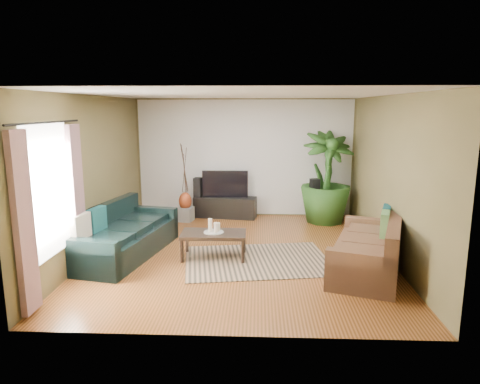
# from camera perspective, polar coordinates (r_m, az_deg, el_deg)

# --- Properties ---
(floor) EXTENTS (5.50, 5.50, 0.00)m
(floor) POSITION_cam_1_polar(r_m,az_deg,el_deg) (7.51, -0.07, -8.18)
(floor) COLOR #965027
(floor) RESTS_ON ground
(ceiling) EXTENTS (5.50, 5.50, 0.00)m
(ceiling) POSITION_cam_1_polar(r_m,az_deg,el_deg) (7.09, -0.07, 12.88)
(ceiling) COLOR white
(ceiling) RESTS_ON ground
(wall_back) EXTENTS (5.00, 0.00, 5.00)m
(wall_back) POSITION_cam_1_polar(r_m,az_deg,el_deg) (9.90, 0.65, 4.56)
(wall_back) COLOR brown
(wall_back) RESTS_ON ground
(wall_front) EXTENTS (5.00, 0.00, 5.00)m
(wall_front) POSITION_cam_1_polar(r_m,az_deg,el_deg) (4.49, -1.65, -3.51)
(wall_front) COLOR brown
(wall_front) RESTS_ON ground
(wall_left) EXTENTS (0.00, 5.50, 5.50)m
(wall_left) POSITION_cam_1_polar(r_m,az_deg,el_deg) (7.70, -19.00, 2.06)
(wall_left) COLOR brown
(wall_left) RESTS_ON ground
(wall_right) EXTENTS (0.00, 5.50, 5.50)m
(wall_right) POSITION_cam_1_polar(r_m,az_deg,el_deg) (7.49, 19.41, 1.79)
(wall_right) COLOR brown
(wall_right) RESTS_ON ground
(backwall_panel) EXTENTS (4.90, 0.00, 4.90)m
(backwall_panel) POSITION_cam_1_polar(r_m,az_deg,el_deg) (9.89, 0.65, 4.55)
(backwall_panel) COLOR white
(backwall_panel) RESTS_ON ground
(window_pane) EXTENTS (0.00, 1.80, 1.80)m
(window_pane) POSITION_cam_1_polar(r_m,az_deg,el_deg) (6.25, -24.16, 0.16)
(window_pane) COLOR white
(window_pane) RESTS_ON ground
(curtain_near) EXTENTS (0.08, 0.35, 2.20)m
(curtain_near) POSITION_cam_1_polar(r_m,az_deg,el_deg) (5.63, -26.87, -3.80)
(curtain_near) COLOR gray
(curtain_near) RESTS_ON ground
(curtain_far) EXTENTS (0.08, 0.35, 2.20)m
(curtain_far) POSITION_cam_1_polar(r_m,az_deg,el_deg) (6.94, -20.89, -0.69)
(curtain_far) COLOR gray
(curtain_far) RESTS_ON ground
(curtain_rod) EXTENTS (0.03, 1.90, 0.03)m
(curtain_rod) POSITION_cam_1_polar(r_m,az_deg,el_deg) (6.13, -24.41, 8.44)
(curtain_rod) COLOR black
(curtain_rod) RESTS_ON ground
(sofa_left) EXTENTS (1.45, 2.50, 0.85)m
(sofa_left) POSITION_cam_1_polar(r_m,az_deg,el_deg) (7.58, -15.20, -5.02)
(sofa_left) COLOR black
(sofa_left) RESTS_ON floor
(sofa_right) EXTENTS (1.56, 2.26, 0.85)m
(sofa_right) POSITION_cam_1_polar(r_m,az_deg,el_deg) (6.91, 16.61, -6.68)
(sofa_right) COLOR brown
(sofa_right) RESTS_ON floor
(area_rug) EXTENTS (2.59, 2.02, 0.01)m
(area_rug) POSITION_cam_1_polar(r_m,az_deg,el_deg) (7.17, 2.34, -9.09)
(area_rug) COLOR #9F7E5D
(area_rug) RESTS_ON floor
(coffee_table) EXTENTS (1.08, 0.60, 0.44)m
(coffee_table) POSITION_cam_1_polar(r_m,az_deg,el_deg) (7.25, -3.51, -7.07)
(coffee_table) COLOR black
(coffee_table) RESTS_ON floor
(candle_tray) EXTENTS (0.33, 0.33, 0.01)m
(candle_tray) POSITION_cam_1_polar(r_m,az_deg,el_deg) (7.19, -3.54, -5.35)
(candle_tray) COLOR #969691
(candle_tray) RESTS_ON coffee_table
(candle_tall) EXTENTS (0.07, 0.07, 0.22)m
(candle_tall) POSITION_cam_1_polar(r_m,az_deg,el_deg) (7.19, -4.00, -4.40)
(candle_tall) COLOR beige
(candle_tall) RESTS_ON candle_tray
(candle_mid) EXTENTS (0.07, 0.07, 0.17)m
(candle_mid) POSITION_cam_1_polar(r_m,az_deg,el_deg) (7.12, -3.26, -4.75)
(candle_mid) COLOR #F4E5CE
(candle_mid) RESTS_ON candle_tray
(candle_short) EXTENTS (0.07, 0.07, 0.14)m
(candle_short) POSITION_cam_1_polar(r_m,az_deg,el_deg) (7.21, -2.94, -4.65)
(candle_short) COLOR beige
(candle_short) RESTS_ON candle_tray
(tv_stand) EXTENTS (1.46, 0.61, 0.47)m
(tv_stand) POSITION_cam_1_polar(r_m,az_deg,el_deg) (9.87, -1.98, -2.04)
(tv_stand) COLOR black
(tv_stand) RESTS_ON floor
(television) EXTENTS (1.04, 0.06, 0.62)m
(television) POSITION_cam_1_polar(r_m,az_deg,el_deg) (9.76, -2.00, 1.08)
(television) COLOR black
(television) RESTS_ON tv_stand
(speaker_left) EXTENTS (0.20, 0.21, 0.92)m
(speaker_left) POSITION_cam_1_polar(r_m,az_deg,el_deg) (9.89, -5.62, -0.73)
(speaker_left) COLOR black
(speaker_left) RESTS_ON floor
(speaker_right) EXTENTS (0.22, 0.23, 0.98)m
(speaker_right) POSITION_cam_1_polar(r_m,az_deg,el_deg) (9.49, 9.86, -1.17)
(speaker_right) COLOR black
(speaker_right) RESTS_ON floor
(potted_plant) EXTENTS (1.40, 1.40, 2.00)m
(potted_plant) POSITION_cam_1_polar(r_m,az_deg,el_deg) (9.51, 11.40, 1.93)
(potted_plant) COLOR #224B19
(potted_plant) RESTS_ON floor
(plant_pot) EXTENTS (0.37, 0.37, 0.29)m
(plant_pot) POSITION_cam_1_polar(r_m,az_deg,el_deg) (9.68, 11.21, -3.08)
(plant_pot) COLOR black
(plant_pot) RESTS_ON floor
(pedestal) EXTENTS (0.38, 0.38, 0.31)m
(pedestal) POSITION_cam_1_polar(r_m,az_deg,el_deg) (9.63, -7.28, -2.94)
(pedestal) COLOR gray
(pedestal) RESTS_ON floor
(vase) EXTENTS (0.28, 0.28, 0.40)m
(vase) POSITION_cam_1_polar(r_m,az_deg,el_deg) (9.57, -7.32, -1.21)
(vase) COLOR maroon
(vase) RESTS_ON pedestal
(side_table) EXTENTS (0.62, 0.62, 0.51)m
(side_table) POSITION_cam_1_polar(r_m,az_deg,el_deg) (8.55, -15.11, -4.35)
(side_table) COLOR brown
(side_table) RESTS_ON floor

